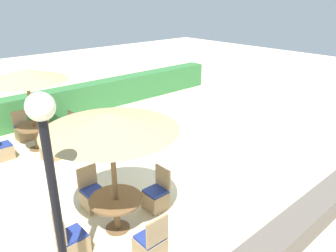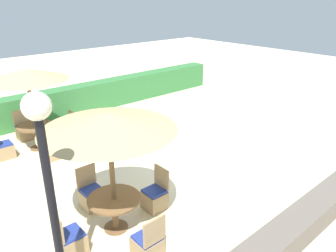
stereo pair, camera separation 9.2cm
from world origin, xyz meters
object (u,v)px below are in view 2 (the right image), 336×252
(patio_chair_back_left_west, at_px, (4,149))
(round_table_front_left, at_px, (114,205))
(patio_chair_back_left_north, at_px, (25,131))
(patio_chair_back_left_east, at_px, (68,132))
(lamp_post, at_px, (46,165))
(parasol_back_left, at_px, (27,75))
(patio_chair_front_left_south, at_px, (148,245))
(patio_chair_front_left_north, at_px, (92,196))
(parasol_front_left, at_px, (108,122))
(round_table_back_left, at_px, (36,130))
(patio_chair_front_left_west, at_px, (70,242))
(patio_chair_front_left_east, at_px, (155,197))
(patio_chair_back_left_south, at_px, (51,150))

(patio_chair_back_left_west, relative_size, round_table_front_left, 0.90)
(patio_chair_back_left_north, bearing_deg, patio_chair_back_left_east, 134.90)
(lamp_post, xyz_separation_m, parasol_back_left, (1.71, 5.57, -0.09))
(patio_chair_back_left_north, bearing_deg, patio_chair_front_left_south, 88.42)
(lamp_post, distance_m, round_table_front_left, 2.49)
(patio_chair_back_left_east, distance_m, patio_chair_back_left_west, 1.94)
(patio_chair_front_left_south, bearing_deg, patio_chair_front_left_north, 89.80)
(lamp_post, xyz_separation_m, parasol_front_left, (1.48, 0.89, -0.05))
(round_table_back_left, xyz_separation_m, parasol_front_left, (-0.24, -4.68, 1.71))
(patio_chair_front_left_south, bearing_deg, lamp_post, 174.13)
(parasol_back_left, distance_m, patio_chair_back_left_north, 2.23)
(round_table_back_left, distance_m, patio_chair_front_left_south, 5.74)
(patio_chair_back_left_north, height_order, patio_chair_front_left_west, same)
(patio_chair_back_left_west, height_order, round_table_front_left, patio_chair_back_left_west)
(parasol_back_left, height_order, patio_chair_back_left_north, parasol_back_left)
(patio_chair_back_left_north, bearing_deg, patio_chair_front_left_west, 78.33)
(patio_chair_back_left_north, relative_size, patio_chair_back_left_west, 1.00)
(parasol_front_left, xyz_separation_m, patio_chair_front_left_east, (1.03, 0.02, -2.04))
(parasol_back_left, xyz_separation_m, patio_chair_front_left_west, (-1.22, -4.73, -2.00))
(patio_chair_back_left_west, xyz_separation_m, patio_chair_front_left_east, (1.75, -4.68, 0.00))
(patio_chair_back_left_south, relative_size, patio_chair_front_left_west, 1.00)
(patio_chair_back_left_west, height_order, parasol_front_left, parasol_front_left)
(parasol_back_left, height_order, patio_chair_back_left_south, parasol_back_left)
(round_table_back_left, distance_m, round_table_front_left, 4.69)
(patio_chair_back_left_east, bearing_deg, patio_chair_front_left_west, 154.78)
(parasol_front_left, xyz_separation_m, round_table_front_left, (0.00, 0.00, -1.74))
(parasol_back_left, xyz_separation_m, patio_chair_front_left_north, (-0.22, -3.72, -2.00))
(parasol_back_left, distance_m, parasol_front_left, 4.69)
(parasol_front_left, relative_size, round_table_front_left, 2.38)
(patio_chair_front_left_north, bearing_deg, round_table_front_left, 89.24)
(parasol_front_left, distance_m, round_table_front_left, 1.74)
(patio_chair_back_left_east, xyz_separation_m, patio_chair_back_left_south, (-0.95, -0.90, 0.00))
(patio_chair_back_left_east, distance_m, patio_chair_front_left_east, 4.61)
(patio_chair_back_left_west, relative_size, patio_chair_front_left_south, 1.00)
(patio_chair_front_left_west, distance_m, patio_chair_front_left_south, 1.41)
(patio_chair_back_left_west, distance_m, parasol_front_left, 5.17)
(patio_chair_back_left_west, distance_m, patio_chair_front_left_east, 5.00)
(parasol_back_left, height_order, parasol_front_left, parasol_front_left)
(patio_chair_back_left_north, xyz_separation_m, patio_chair_front_left_west, (-1.18, -5.70, 0.00))
(patio_chair_back_left_south, height_order, patio_chair_front_left_west, same)
(patio_chair_back_left_west, xyz_separation_m, round_table_front_left, (0.72, -4.69, 0.29))
(patio_chair_back_left_north, relative_size, round_table_front_left, 0.90)
(round_table_back_left, xyz_separation_m, patio_chair_back_left_south, (0.03, -0.95, -0.33))
(patio_chair_back_left_north, distance_m, round_table_front_left, 5.66)
(parasol_front_left, xyz_separation_m, patio_chair_front_left_south, (0.01, -1.04, -2.04))
(patio_chair_back_left_north, height_order, parasol_front_left, parasol_front_left)
(patio_chair_back_left_west, height_order, patio_chair_front_left_west, same)
(round_table_front_left, bearing_deg, patio_chair_front_left_west, -177.24)
(round_table_front_left, relative_size, patio_chair_front_left_west, 1.12)
(lamp_post, bearing_deg, patio_chair_back_left_east, 64.01)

